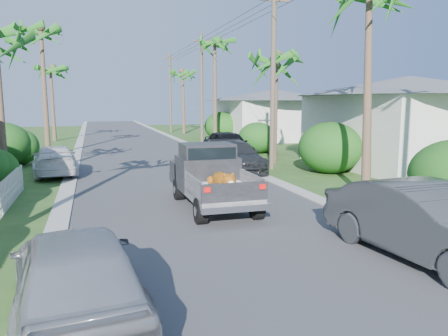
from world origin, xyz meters
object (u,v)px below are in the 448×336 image
object	(u,v)px
pickup_truck	(209,175)
palm_l_c	(41,28)
utility_pole_b	(273,79)
utility_pole_c	(202,88)
palm_r_d	(183,72)
house_right_far	(274,117)
parked_car_ln	(76,274)
parked_car_lf	(55,161)
palm_r_c	(215,42)
house_right_near	(406,125)
parked_car_rm	(236,157)
parked_car_rf	(228,145)
utility_pole_d	(170,92)
parked_car_rn	(427,223)
palm_l_d	(51,68)
palm_r_b	(276,56)

from	to	relation	value
pickup_truck	palm_l_c	size ratio (longest dim) A/B	0.56
pickup_truck	palm_l_c	distance (m)	18.42
palm_l_c	utility_pole_b	distance (m)	15.05
palm_l_c	utility_pole_c	distance (m)	13.47
utility_pole_c	utility_pole_b	bearing A→B (deg)	-90.00
pickup_truck	palm_r_d	world-z (taller)	palm_r_d
house_right_far	parked_car_ln	bearing A→B (deg)	-118.24
parked_car_lf	palm_r_c	distance (m)	17.86
utility_pole_c	palm_r_c	bearing A→B (deg)	-73.30
parked_car_ln	utility_pole_b	distance (m)	17.11
utility_pole_b	utility_pole_c	bearing A→B (deg)	90.00
house_right_near	house_right_far	bearing A→B (deg)	90.00
parked_car_rm	house_right_near	bearing A→B (deg)	-3.04
parked_car_rf	house_right_near	world-z (taller)	house_right_near
utility_pole_b	utility_pole_c	xyz separation A→B (m)	(0.00, 15.00, 0.00)
utility_pole_b	utility_pole_d	distance (m)	30.00
parked_car_rf	parked_car_ln	size ratio (longest dim) A/B	1.10
parked_car_rn	parked_car_rm	size ratio (longest dim) A/B	1.00
parked_car_ln	utility_pole_b	size ratio (longest dim) A/B	0.51
parked_car_rf	house_right_near	bearing A→B (deg)	-34.58
parked_car_ln	utility_pole_c	world-z (taller)	utility_pole_c
palm_r_c	utility_pole_d	xyz separation A→B (m)	(-0.60, 17.00, -3.51)
parked_car_lf	utility_pole_b	distance (m)	11.36
utility_pole_b	utility_pole_d	world-z (taller)	same
palm_l_c	pickup_truck	bearing A→B (deg)	-67.87
palm_l_d	house_right_near	world-z (taller)	palm_l_d
parked_car_ln	utility_pole_b	bearing A→B (deg)	-129.91
palm_l_c	palm_r_c	size ratio (longest dim) A/B	0.98
parked_car_rf	parked_car_ln	xyz separation A→B (m)	(-8.17, -18.24, -0.08)
parked_car_rn	palm_l_d	xyz separation A→B (m)	(-10.10, 34.24, 5.61)
palm_l_d	palm_r_b	distance (m)	23.08
parked_car_ln	utility_pole_d	size ratio (longest dim) A/B	0.51
parked_car_lf	palm_r_b	size ratio (longest dim) A/B	0.66
parked_car_lf	palm_l_c	distance (m)	10.66
parked_car_ln	parked_car_rf	bearing A→B (deg)	-120.56
parked_car_rf	parked_car_ln	distance (m)	19.98
utility_pole_d	parked_car_rf	bearing A→B (deg)	-92.30
pickup_truck	palm_r_c	size ratio (longest dim) A/B	0.54
parked_car_rf	utility_pole_b	distance (m)	5.81
parked_car_rm	house_right_near	size ratio (longest dim) A/B	0.56
pickup_truck	parked_car_ln	xyz separation A→B (m)	(-4.03, -7.09, -0.22)
palm_l_d	utility_pole_b	size ratio (longest dim) A/B	0.86
palm_r_b	utility_pole_b	xyz separation A→B (m)	(-1.00, -2.00, -1.35)
parked_car_rm	palm_l_c	bearing A→B (deg)	138.41
parked_car_lf	palm_l_c	xyz separation A→B (m)	(-1.00, 7.78, 7.22)
parked_car_ln	house_right_far	bearing A→B (deg)	-124.66
house_right_far	utility_pole_d	bearing A→B (deg)	119.65
parked_car_rn	parked_car_ln	distance (m)	7.23
palm_r_b	house_right_near	size ratio (longest dim) A/B	0.80
pickup_truck	utility_pole_d	distance (m)	37.36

